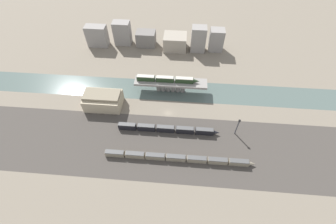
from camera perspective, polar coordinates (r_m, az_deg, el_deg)
ground_plane at (r=138.34m, az=0.07°, el=-0.22°), size 400.00×400.00×0.00m
railbed_yard at (r=124.30m, az=-0.83°, el=-8.68°), size 280.00×42.00×0.01m
river_water at (r=151.83m, az=0.67°, el=5.50°), size 320.00×19.36×0.01m
bridge at (r=147.76m, az=0.69°, el=7.14°), size 46.99×8.95×8.15m
train_on_bridge at (r=145.26m, az=-0.17°, el=8.33°), size 40.35×2.99×3.48m
train_yard_near at (r=118.80m, az=2.61°, el=-11.60°), size 78.01×2.68×3.50m
train_yard_mid at (r=128.31m, az=-0.17°, el=-4.32°), size 57.89×2.71×4.08m
warehouse_building at (r=144.76m, az=-16.13°, el=2.96°), size 22.35×14.36×10.04m
signal_tower at (r=129.58m, az=17.17°, el=-3.58°), size 1.00×0.71×12.32m
city_block_far_left at (r=198.09m, az=-17.56°, el=17.94°), size 16.41×8.29×16.61m
city_block_left at (r=194.85m, az=-11.53°, el=19.04°), size 13.29×8.55×18.68m
city_block_center at (r=192.03m, az=-5.59°, el=18.08°), size 15.13×10.85×11.73m
city_block_right at (r=187.23m, az=1.80°, el=17.35°), size 17.91×14.97×11.49m
city_block_far_right at (r=184.17m, az=7.73°, el=17.87°), size 11.17×8.88×19.91m
city_block_tall at (r=187.93m, az=12.17°, el=17.46°), size 10.84×9.19×17.36m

